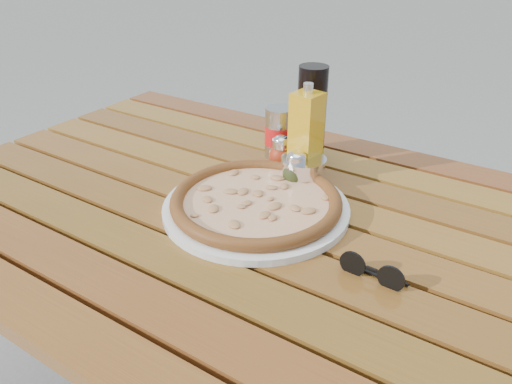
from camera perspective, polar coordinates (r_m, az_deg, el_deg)
The scene contains 10 objects.
table at distance 1.01m, azimuth -0.62°, elevation -5.71°, with size 1.40×0.90×0.75m.
plate at distance 0.97m, azimuth 0.00°, elevation -1.81°, with size 0.36×0.36×0.01m, color white.
pizza at distance 0.96m, azimuth 0.00°, elevation -1.00°, with size 0.36×0.36×0.03m.
pepper_shaker at distance 1.12m, azimuth 2.90°, elevation 4.42°, with size 0.07×0.07×0.08m.
oregano_shaker at distance 1.04m, azimuth 4.58°, elevation 2.47°, with size 0.06×0.06×0.08m.
dark_bottle at distance 1.14m, azimuth 6.35°, elevation 8.79°, with size 0.07×0.07×0.22m, color black.
soda_can at distance 1.17m, azimuth 2.65°, elevation 6.75°, with size 0.08×0.08×0.12m.
olive_oil_cruet at distance 1.06m, azimuth 5.71°, elevation 6.38°, with size 0.06×0.06×0.21m.
parmesan_tin at distance 1.06m, azimuth 5.42°, elevation 2.47°, with size 0.10×0.10×0.07m.
sunglasses at distance 0.81m, azimuth 13.11°, elevation -8.83°, with size 0.11×0.03×0.04m.
Camera 1 is at (0.47, -0.69, 1.25)m, focal length 35.00 mm.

